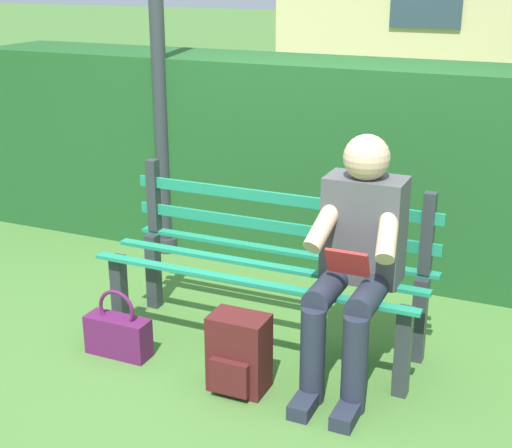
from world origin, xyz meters
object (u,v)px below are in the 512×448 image
(park_bench, at_px, (269,265))
(backpack, at_px, (239,354))
(handbag, at_px, (118,334))
(person_seated, at_px, (356,255))

(park_bench, bearing_deg, backpack, 96.94)
(park_bench, height_order, handbag, park_bench)
(park_bench, distance_m, backpack, 0.58)
(park_bench, relative_size, handbag, 4.70)
(backpack, xyz_separation_m, handbag, (0.72, -0.04, -0.07))
(backpack, height_order, handbag, backpack)
(person_seated, relative_size, handbag, 3.26)
(backpack, bearing_deg, park_bench, -83.06)
(park_bench, distance_m, person_seated, 0.58)
(person_seated, bearing_deg, park_bench, -18.56)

